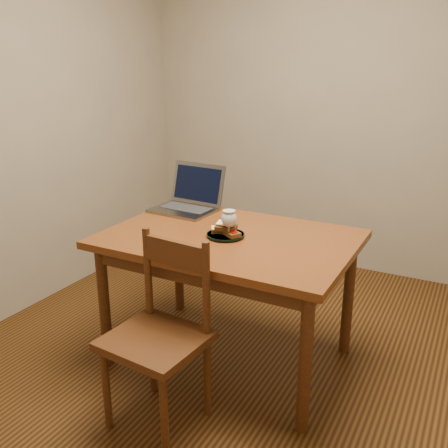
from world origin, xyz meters
The scene contains 11 objects.
floor centered at (0.00, 0.00, -0.01)m, with size 3.20×3.20×0.02m, color black.
back_wall centered at (0.00, 1.61, 1.30)m, with size 3.20×0.02×2.60m, color gray.
left_wall centered at (-1.61, 0.00, 1.30)m, with size 0.02×3.20×2.60m, color gray.
table centered at (-0.10, -0.04, 0.65)m, with size 1.30×0.90×0.74m.
chair centered at (-0.14, -0.64, 0.49)m, with size 0.45×0.43×0.45m.
plate centered at (-0.10, -0.06, 0.75)m, with size 0.20×0.20×0.02m, color black.
sandwich_cheese centered at (-0.14, -0.05, 0.77)m, with size 0.10×0.06×0.03m, color #381E0C, non-canonical shape.
sandwich_tomato centered at (-0.07, -0.07, 0.77)m, with size 0.10×0.06×0.03m, color #381E0C, non-canonical shape.
sandwich_top centered at (-0.10, -0.06, 0.80)m, with size 0.11×0.07×0.03m, color #381E0C, non-canonical shape.
milk_glass centered at (-0.08, -0.08, 0.82)m, with size 0.08×0.08×0.16m, color white, non-canonical shape.
laptop centered at (-0.54, 0.29, 0.81)m, with size 0.39×0.36×0.27m.
Camera 1 is at (1.04, -2.25, 1.63)m, focal length 40.00 mm.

